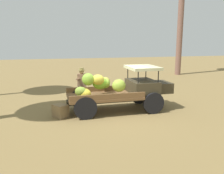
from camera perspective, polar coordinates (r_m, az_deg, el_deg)
ground_plane at (r=9.94m, az=1.77°, el=-6.05°), size 60.00×60.00×0.00m
truck at (r=9.92m, az=2.66°, el=-0.54°), size 4.51×1.87×1.88m
farmer at (r=11.17m, az=-7.37°, el=0.91°), size 0.52×0.49×1.70m
wooden_crate at (r=9.41m, az=-12.45°, el=-5.71°), size 0.68×0.71×0.51m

